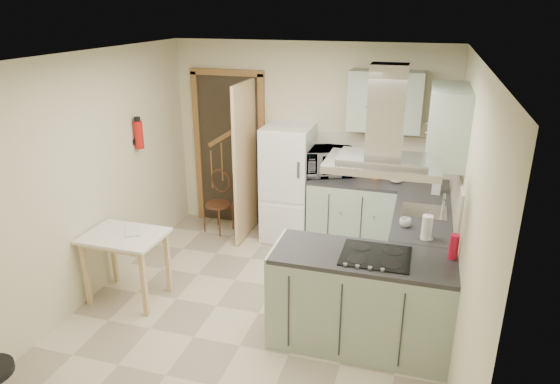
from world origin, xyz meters
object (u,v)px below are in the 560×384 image
(fridge, at_px, (288,183))
(extractor_hood, at_px, (383,164))
(peninsula, at_px, (361,300))
(drop_leaf_table, at_px, (128,267))
(bentwood_chair, at_px, (218,205))
(microwave, at_px, (328,161))

(fridge, xyz_separation_m, extractor_hood, (1.32, -1.98, 0.97))
(peninsula, height_order, drop_leaf_table, peninsula)
(bentwood_chair, bearing_deg, extractor_hood, -21.09)
(fridge, bearing_deg, microwave, 7.88)
(extractor_hood, relative_size, microwave, 1.46)
(extractor_hood, relative_size, bentwood_chair, 1.17)
(fridge, bearing_deg, bentwood_chair, -174.54)
(extractor_hood, bearing_deg, bentwood_chair, 140.26)
(peninsula, xyz_separation_m, drop_leaf_table, (-2.41, 0.07, -0.08))
(fridge, relative_size, peninsula, 0.97)
(drop_leaf_table, distance_m, microwave, 2.69)
(extractor_hood, xyz_separation_m, microwave, (-0.82, 2.05, -0.65))
(microwave, bearing_deg, fridge, 164.33)
(fridge, xyz_separation_m, bentwood_chair, (-0.95, -0.09, -0.37))
(extractor_hood, xyz_separation_m, bentwood_chair, (-2.27, 1.89, -1.34))
(drop_leaf_table, xyz_separation_m, microwave, (1.69, 1.98, 0.70))
(peninsula, xyz_separation_m, bentwood_chair, (-2.17, 1.89, -0.07))
(fridge, distance_m, extractor_hood, 2.57)
(peninsula, distance_m, extractor_hood, 1.27)
(peninsula, height_order, extractor_hood, extractor_hood)
(bentwood_chair, bearing_deg, fridge, 24.11)
(drop_leaf_table, height_order, microwave, microwave)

